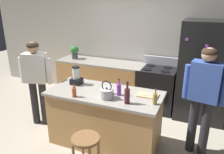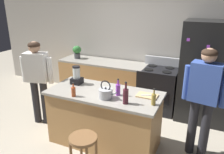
{
  "view_description": "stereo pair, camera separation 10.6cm",
  "coord_description": "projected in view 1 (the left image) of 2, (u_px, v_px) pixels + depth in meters",
  "views": [
    {
      "loc": [
        1.32,
        -2.87,
        2.27
      ],
      "look_at": [
        0.0,
        0.3,
        1.05
      ],
      "focal_mm": 36.05,
      "sensor_mm": 36.0,
      "label": 1
    },
    {
      "loc": [
        1.42,
        -2.82,
        2.27
      ],
      "look_at": [
        0.0,
        0.3,
        1.05
      ],
      "focal_mm": 36.05,
      "sensor_mm": 36.0,
      "label": 2
    }
  ],
  "objects": [
    {
      "name": "bottle_soda",
      "position": [
        119.0,
        89.0,
        3.31
      ],
      "size": [
        0.07,
        0.07,
        0.26
      ],
      "color": "purple",
      "rests_on": "kitchen_island"
    },
    {
      "name": "person_by_sink_right",
      "position": [
        204.0,
        93.0,
        3.17
      ],
      "size": [
        0.6,
        0.28,
        1.65
      ],
      "color": "#26262B",
      "rests_on": "ground_plane"
    },
    {
      "name": "kitchen_island",
      "position": [
        105.0,
        118.0,
        3.58
      ],
      "size": [
        1.75,
        0.8,
        0.9
      ],
      "color": "#B7844C",
      "rests_on": "ground_plane"
    },
    {
      "name": "person_by_island_left",
      "position": [
        36.0,
        76.0,
        4.0
      ],
      "size": [
        0.59,
        0.31,
        1.56
      ],
      "color": "#26262B",
      "rests_on": "ground_plane"
    },
    {
      "name": "bottle_cooking_sauce",
      "position": [
        74.0,
        92.0,
        3.26
      ],
      "size": [
        0.06,
        0.06,
        0.22
      ],
      "color": "#B24C26",
      "rests_on": "kitchen_island"
    },
    {
      "name": "back_counter_run",
      "position": [
        101.0,
        80.0,
        5.22
      ],
      "size": [
        2.0,
        0.64,
        0.9
      ],
      "color": "#B7844C",
      "rests_on": "ground_plane"
    },
    {
      "name": "chef_knife",
      "position": [
        149.0,
        95.0,
        3.3
      ],
      "size": [
        0.21,
        0.12,
        0.01
      ],
      "primitive_type": "cube",
      "rotation": [
        0.0,
        0.0,
        0.45
      ],
      "color": "#B7BABF",
      "rests_on": "cutting_board"
    },
    {
      "name": "back_wall",
      "position": [
        141.0,
        41.0,
        4.98
      ],
      "size": [
        8.0,
        0.1,
        2.7
      ],
      "primitive_type": "cube",
      "color": "#BCB7AD",
      "rests_on": "ground_plane"
    },
    {
      "name": "stove_range",
      "position": [
        156.0,
        88.0,
        4.72
      ],
      "size": [
        0.76,
        0.65,
        1.08
      ],
      "color": "black",
      "rests_on": "ground_plane"
    },
    {
      "name": "cutting_board",
      "position": [
        148.0,
        95.0,
        3.31
      ],
      "size": [
        0.3,
        0.2,
        0.02
      ],
      "primitive_type": "cube",
      "color": "tan",
      "rests_on": "kitchen_island"
    },
    {
      "name": "blender_appliance",
      "position": [
        76.0,
        77.0,
        3.72
      ],
      "size": [
        0.17,
        0.17,
        0.31
      ],
      "color": "black",
      "rests_on": "kitchen_island"
    },
    {
      "name": "potted_plant",
      "position": [
        75.0,
        51.0,
        5.26
      ],
      "size": [
        0.2,
        0.2,
        0.3
      ],
      "color": "#4C4C51",
      "rests_on": "back_counter_run"
    },
    {
      "name": "bottle_wine",
      "position": [
        127.0,
        96.0,
        3.04
      ],
      "size": [
        0.08,
        0.08,
        0.32
      ],
      "color": "#471923",
      "rests_on": "kitchen_island"
    },
    {
      "name": "tea_kettle",
      "position": [
        107.0,
        93.0,
        3.21
      ],
      "size": [
        0.28,
        0.2,
        0.27
      ],
      "color": "#B7BABF",
      "rests_on": "kitchen_island"
    },
    {
      "name": "ground_plane",
      "position": [
        105.0,
        142.0,
        3.74
      ],
      "size": [
        14.0,
        14.0,
        0.0
      ],
      "primitive_type": "plane",
      "color": "#B2A893"
    },
    {
      "name": "refrigerator",
      "position": [
        203.0,
        72.0,
        4.23
      ],
      "size": [
        0.9,
        0.73,
        1.89
      ],
      "color": "black",
      "rests_on": "ground_plane"
    },
    {
      "name": "bottle_vinegar",
      "position": [
        155.0,
        98.0,
        3.02
      ],
      "size": [
        0.06,
        0.06,
        0.24
      ],
      "color": "olive",
      "rests_on": "kitchen_island"
    },
    {
      "name": "bar_stool",
      "position": [
        86.0,
        146.0,
        2.85
      ],
      "size": [
        0.36,
        0.36,
        0.62
      ],
      "color": "brown",
      "rests_on": "ground_plane"
    }
  ]
}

